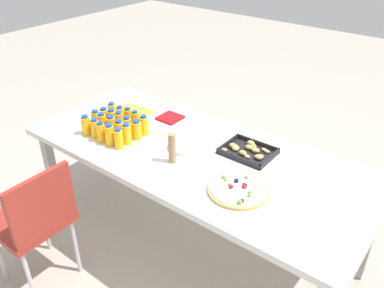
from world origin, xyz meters
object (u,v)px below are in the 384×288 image
object	(u,v)px
juice_bottle_0	(86,125)
juice_bottle_10	(104,117)
juice_bottle_2	(101,132)
juice_bottle_14	(137,130)
party_table	(195,160)
juice_bottle_17	(128,118)
juice_bottle_18	(135,122)
juice_bottle_6	(102,124)
chair_near_left	(35,218)
juice_bottle_7	(111,127)
fruit_pizza	(238,189)
juice_bottle_19	(144,125)
cardboard_tube	(172,148)
napkin_stack	(170,118)
paper_folder	(133,112)
juice_bottle_3	(110,135)
snack_tray	(248,151)
juice_bottle_16	(120,116)
juice_bottle_13	(127,127)
juice_bottle_15	(112,113)
juice_bottle_1	(95,129)
juice_bottle_12	(119,123)
plate_stack	(185,146)
juice_bottle_4	(119,139)
juice_bottle_8	(119,131)
juice_bottle_9	(127,134)

from	to	relation	value
juice_bottle_0	juice_bottle_10	bearing A→B (deg)	88.98
juice_bottle_2	juice_bottle_14	xyz separation A→B (m)	(0.16, 0.16, -0.00)
party_table	juice_bottle_0	xyz separation A→B (m)	(-0.69, -0.26, 0.12)
juice_bottle_17	juice_bottle_18	distance (m)	0.07
party_table	juice_bottle_6	world-z (taller)	juice_bottle_6
chair_near_left	juice_bottle_6	xyz separation A→B (m)	(-0.12, 0.64, 0.29)
juice_bottle_7	juice_bottle_14	xyz separation A→B (m)	(0.15, 0.08, -0.01)
fruit_pizza	juice_bottle_10	bearing A→B (deg)	176.48
party_table	juice_bottle_10	bearing A→B (deg)	-171.31
juice_bottle_14	fruit_pizza	bearing A→B (deg)	-5.27
juice_bottle_19	cardboard_tube	bearing A→B (deg)	-21.59
chair_near_left	napkin_stack	bearing A→B (deg)	-5.46
juice_bottle_14	paper_folder	bearing A→B (deg)	139.86
juice_bottle_3	snack_tray	distance (m)	0.85
juice_bottle_16	cardboard_tube	xyz separation A→B (m)	(0.58, -0.14, 0.03)
juice_bottle_13	juice_bottle_7	bearing A→B (deg)	-135.38
juice_bottle_10	juice_bottle_15	bearing A→B (deg)	93.65
chair_near_left	juice_bottle_10	bearing A→B (deg)	14.24
juice_bottle_1	juice_bottle_12	xyz separation A→B (m)	(0.07, 0.14, 0.01)
juice_bottle_10	juice_bottle_7	bearing A→B (deg)	-25.34
juice_bottle_6	cardboard_tube	size ratio (longest dim) A/B	0.78
juice_bottle_19	juice_bottle_16	bearing A→B (deg)	-178.93
chair_near_left	plate_stack	distance (m)	0.96
juice_bottle_0	juice_bottle_3	distance (m)	0.22
juice_bottle_16	cardboard_tube	size ratio (longest dim) A/B	0.76
paper_folder	juice_bottle_0	bearing A→B (deg)	-90.76
snack_tray	juice_bottle_13	bearing A→B (deg)	-158.55
juice_bottle_4	juice_bottle_6	xyz separation A→B (m)	(-0.23, 0.07, 0.00)
chair_near_left	juice_bottle_12	bearing A→B (deg)	2.86
napkin_stack	juice_bottle_4	bearing A→B (deg)	-88.74
plate_stack	juice_bottle_2	bearing A→B (deg)	-151.22
juice_bottle_2	juice_bottle_3	distance (m)	0.08
juice_bottle_7	juice_bottle_12	world-z (taller)	juice_bottle_12
juice_bottle_7	juice_bottle_14	size ratio (longest dim) A/B	1.11
party_table	juice_bottle_19	bearing A→B (deg)	-176.14
juice_bottle_2	juice_bottle_3	size ratio (longest dim) A/B	0.94
juice_bottle_18	chair_near_left	bearing A→B (deg)	-92.27
juice_bottle_14	juice_bottle_15	world-z (taller)	juice_bottle_15
juice_bottle_8	juice_bottle_10	distance (m)	0.23
juice_bottle_14	fruit_pizza	world-z (taller)	juice_bottle_14
juice_bottle_3	juice_bottle_8	xyz separation A→B (m)	(-0.00, 0.08, -0.00)
juice_bottle_0	napkin_stack	world-z (taller)	juice_bottle_0
juice_bottle_14	fruit_pizza	size ratio (longest dim) A/B	0.41
juice_bottle_4	snack_tray	size ratio (longest dim) A/B	0.45
juice_bottle_10	paper_folder	size ratio (longest dim) A/B	0.51
juice_bottle_13	juice_bottle_14	xyz separation A→B (m)	(0.08, 0.01, -0.00)
juice_bottle_9	snack_tray	world-z (taller)	juice_bottle_9
juice_bottle_9	juice_bottle_3	bearing A→B (deg)	-133.96
fruit_pizza	juice_bottle_17	bearing A→B (deg)	171.27
juice_bottle_13	juice_bottle_9	bearing A→B (deg)	-45.54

